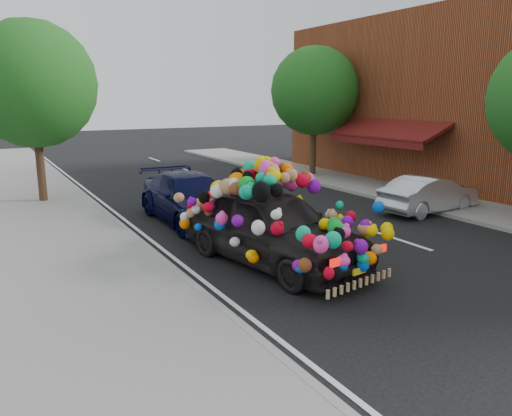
% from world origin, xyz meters
% --- Properties ---
extents(ground, '(100.00, 100.00, 0.00)m').
position_xyz_m(ground, '(0.00, 0.00, 0.00)').
color(ground, black).
rests_on(ground, ground).
extents(sidewalk, '(4.00, 60.00, 0.12)m').
position_xyz_m(sidewalk, '(-4.30, 0.00, 0.06)').
color(sidewalk, gray).
rests_on(sidewalk, ground).
extents(kerb, '(0.15, 60.00, 0.13)m').
position_xyz_m(kerb, '(-2.35, 0.00, 0.07)').
color(kerb, gray).
rests_on(kerb, ground).
extents(footpath_far, '(3.00, 40.00, 0.12)m').
position_xyz_m(footpath_far, '(8.20, 3.00, 0.06)').
color(footpath_far, gray).
rests_on(footpath_far, ground).
extents(lane_markings, '(6.00, 50.00, 0.01)m').
position_xyz_m(lane_markings, '(3.60, 0.00, 0.01)').
color(lane_markings, silver).
rests_on(lane_markings, ground).
extents(tree_near_sidewalk, '(4.20, 4.20, 6.13)m').
position_xyz_m(tree_near_sidewalk, '(-3.80, 9.50, 4.02)').
color(tree_near_sidewalk, '#332114').
rests_on(tree_near_sidewalk, ground).
extents(tree_far_b, '(4.00, 4.00, 5.90)m').
position_xyz_m(tree_far_b, '(8.00, 10.00, 3.89)').
color(tree_far_b, '#332114').
rests_on(tree_far_b, ground).
extents(plush_art_car, '(3.14, 5.35, 2.30)m').
position_xyz_m(plush_art_car, '(-0.22, 0.14, 1.18)').
color(plush_art_car, black).
rests_on(plush_art_car, ground).
extents(navy_sedan, '(2.04, 4.89, 1.41)m').
position_xyz_m(navy_sedan, '(-0.33, 4.50, 0.71)').
color(navy_sedan, black).
rests_on(navy_sedan, ground).
extents(silver_hatchback, '(3.66, 1.51, 1.18)m').
position_xyz_m(silver_hatchback, '(6.75, 1.96, 0.59)').
color(silver_hatchback, '#B1B4B8').
rests_on(silver_hatchback, ground).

